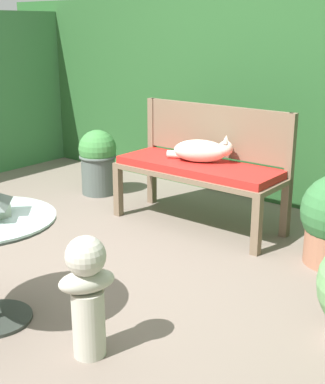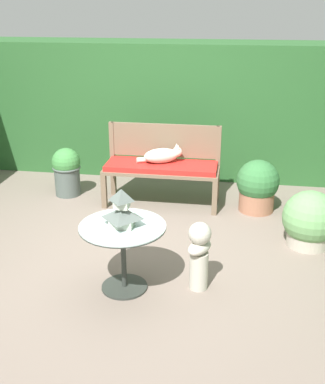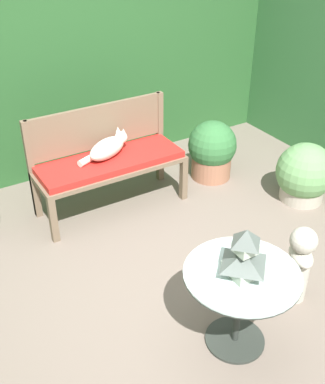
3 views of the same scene
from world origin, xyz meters
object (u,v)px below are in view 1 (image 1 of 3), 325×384
garden_bust (87,291)px  potted_plant_patio_mid (98,160)px  garden_bench (198,172)px  cat (202,151)px

garden_bust → potted_plant_patio_mid: garden_bust is taller
garden_bench → potted_plant_patio_mid: (-1.24, 0.12, -0.12)m
cat → potted_plant_patio_mid: size_ratio=0.88×
cat → potted_plant_patio_mid: bearing=152.7°
garden_bench → cat: size_ratio=2.54×
garden_bench → garden_bust: bearing=-71.1°
garden_bench → cat: bearing=85.9°
cat → garden_bust: cat is taller
garden_bench → garden_bust: garden_bust is taller
garden_bust → potted_plant_patio_mid: (-1.85, 1.91, -0.02)m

